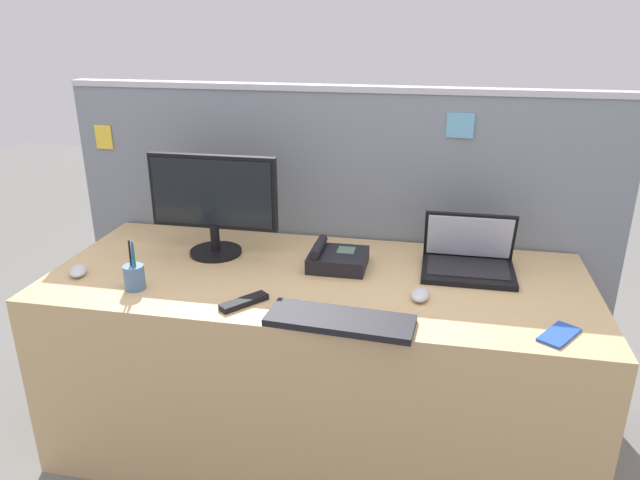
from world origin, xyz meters
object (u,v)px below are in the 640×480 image
object	(u,v)px
computer_mouse_right_hand	(78,271)
computer_mouse_left_hand	(420,295)
desk_phone	(336,259)
desktop_monitor	(213,200)
laptop	(468,258)
keyboard_main	(340,320)
cell_phone_blue_case	(559,335)
pen_cup	(134,277)
tv_remote	(244,302)

from	to	relation	value
computer_mouse_right_hand	computer_mouse_left_hand	bearing A→B (deg)	-19.98
desk_phone	computer_mouse_right_hand	distance (m)	0.95
desktop_monitor	laptop	bearing A→B (deg)	1.45
keyboard_main	cell_phone_blue_case	distance (m)	0.65
keyboard_main	cell_phone_blue_case	size ratio (longest dim) A/B	3.00
laptop	keyboard_main	bearing A→B (deg)	-128.64
desktop_monitor	keyboard_main	distance (m)	0.78
keyboard_main	computer_mouse_right_hand	bearing A→B (deg)	174.28
desk_phone	cell_phone_blue_case	bearing A→B (deg)	-27.24
keyboard_main	pen_cup	size ratio (longest dim) A/B	2.48
desktop_monitor	pen_cup	bearing A→B (deg)	-113.37
desk_phone	tv_remote	size ratio (longest dim) A/B	1.26
computer_mouse_left_hand	laptop	bearing A→B (deg)	63.81
keyboard_main	tv_remote	size ratio (longest dim) A/B	2.68
keyboard_main	cell_phone_blue_case	xyz separation A→B (m)	(0.65, 0.05, -0.01)
cell_phone_blue_case	tv_remote	bearing A→B (deg)	-146.85
keyboard_main	desk_phone	bearing A→B (deg)	105.33
desk_phone	tv_remote	world-z (taller)	desk_phone
computer_mouse_left_hand	pen_cup	size ratio (longest dim) A/B	0.55
computer_mouse_left_hand	tv_remote	world-z (taller)	computer_mouse_left_hand
keyboard_main	tv_remote	distance (m)	0.34
laptop	computer_mouse_left_hand	xyz separation A→B (m)	(-0.16, -0.28, -0.03)
keyboard_main	laptop	bearing A→B (deg)	55.45
computer_mouse_right_hand	cell_phone_blue_case	xyz separation A→B (m)	(1.65, -0.12, -0.01)
computer_mouse_left_hand	pen_cup	distance (m)	0.98
computer_mouse_right_hand	tv_remote	size ratio (longest dim) A/B	0.59
tv_remote	computer_mouse_left_hand	bearing A→B (deg)	54.22
desk_phone	computer_mouse_left_hand	size ratio (longest dim) A/B	2.14
pen_cup	tv_remote	xyz separation A→B (m)	(0.41, -0.04, -0.04)
laptop	keyboard_main	size ratio (longest dim) A/B	0.73
tv_remote	keyboard_main	bearing A→B (deg)	27.98
desk_phone	cell_phone_blue_case	xyz separation A→B (m)	(0.74, -0.38, -0.03)
computer_mouse_right_hand	pen_cup	distance (m)	0.27
pen_cup	cell_phone_blue_case	size ratio (longest dim) A/B	1.21
desktop_monitor	pen_cup	distance (m)	0.44
pen_cup	cell_phone_blue_case	bearing A→B (deg)	-2.20
tv_remote	desk_phone	bearing A→B (deg)	95.25
desktop_monitor	computer_mouse_right_hand	distance (m)	0.56
pen_cup	keyboard_main	bearing A→B (deg)	-8.16
keyboard_main	computer_mouse_right_hand	size ratio (longest dim) A/B	4.56
desktop_monitor	laptop	distance (m)	0.99
desktop_monitor	computer_mouse_left_hand	world-z (taller)	desktop_monitor
keyboard_main	tv_remote	world-z (taller)	keyboard_main
desktop_monitor	computer_mouse_left_hand	size ratio (longest dim) A/B	5.07
pen_cup	tv_remote	bearing A→B (deg)	-5.86
keyboard_main	pen_cup	world-z (taller)	pen_cup
computer_mouse_left_hand	pen_cup	world-z (taller)	pen_cup
desktop_monitor	keyboard_main	bearing A→B (deg)	-39.31
computer_mouse_right_hand	pen_cup	size ratio (longest dim) A/B	0.55
keyboard_main	computer_mouse_left_hand	xyz separation A→B (m)	(0.23, 0.22, 0.01)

